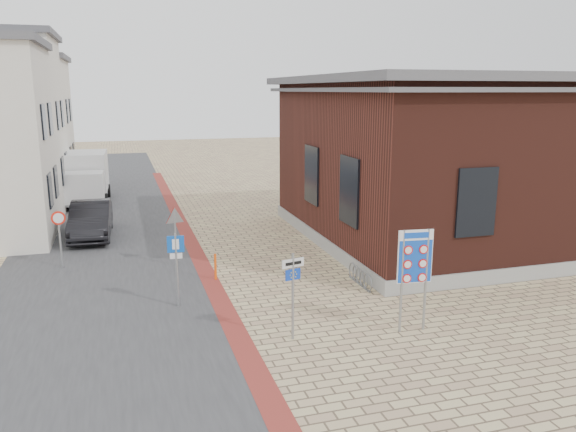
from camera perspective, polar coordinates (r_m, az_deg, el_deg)
ground at (r=15.87m, az=1.66°, el=-10.47°), size 120.00×120.00×0.00m
road_strip at (r=29.52m, az=-18.03°, el=-0.14°), size 7.00×60.00×0.02m
curb_strip at (r=24.78m, az=-10.11°, el=-2.07°), size 0.60×40.00×0.02m
brick_building at (r=25.05m, az=16.43°, el=5.85°), size 13.00×13.00×6.80m
townhouse_far at (r=38.43m, az=-26.55°, el=8.27°), size 7.40×6.40×8.30m
bike_rack at (r=18.61m, az=7.32°, el=-6.17°), size 0.08×1.80×0.60m
sedan at (r=25.69m, az=-19.38°, el=-0.35°), size 1.76×4.70×1.53m
box_truck at (r=33.59m, az=-19.79°, el=3.71°), size 2.42×5.39×2.78m
border_sign at (r=14.88m, az=12.77°, el=-4.27°), size 0.94×0.15×2.76m
essen_sign at (r=14.17m, az=0.50°, el=-6.88°), size 0.61×0.18×2.28m
parking_sign at (r=16.59m, az=-11.29°, el=-4.21°), size 0.49×0.09×2.22m
yield_sign at (r=20.45m, az=-11.41°, el=-0.69°), size 0.75×0.23×2.12m
speed_sign at (r=21.45m, az=-22.21°, el=-1.40°), size 0.49×0.11×2.08m
bollard at (r=18.99m, az=-7.39°, el=-5.16°), size 0.08×0.08×0.91m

